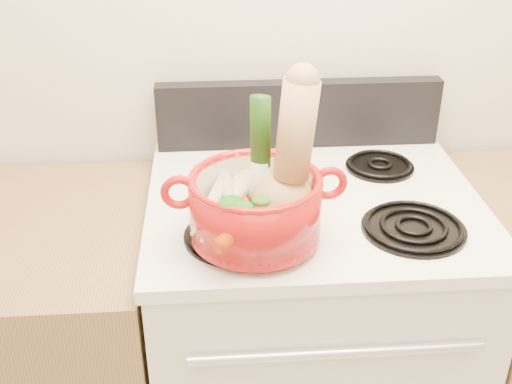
{
  "coord_description": "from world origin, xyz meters",
  "views": [
    {
      "loc": [
        -0.23,
        0.1,
        1.69
      ],
      "look_at": [
        -0.15,
        1.2,
        1.08
      ],
      "focal_mm": 45.0,
      "sensor_mm": 36.0,
      "label": 1
    }
  ],
  "objects": [
    {
      "name": "ginger",
      "position": [
        -0.13,
        1.31,
        1.02
      ],
      "size": [
        0.1,
        0.08,
        0.05
      ],
      "primitive_type": "ellipsoid",
      "rotation": [
        0.0,
        0.0,
        -0.13
      ],
      "color": "tan",
      "rests_on": "dutch_oven"
    },
    {
      "name": "burner_back_right",
      "position": [
        0.19,
        1.54,
        0.96
      ],
      "size": [
        0.17,
        0.17,
        0.02
      ],
      "primitive_type": "cylinder",
      "color": "black",
      "rests_on": "cooktop"
    },
    {
      "name": "carrot_1",
      "position": [
        -0.2,
        1.19,
        1.02
      ],
      "size": [
        0.05,
        0.17,
        0.05
      ],
      "primitive_type": "cone",
      "rotation": [
        1.66,
        0.0,
        -0.12
      ],
      "color": "orange",
      "rests_on": "dutch_oven"
    },
    {
      "name": "carrot_0",
      "position": [
        -0.16,
        1.2,
        1.01
      ],
      "size": [
        0.11,
        0.16,
        0.05
      ],
      "primitive_type": "cone",
      "rotation": [
        1.66,
        0.0,
        -0.49
      ],
      "color": "#C35509",
      "rests_on": "dutch_oven"
    },
    {
      "name": "pot_handle_left",
      "position": [
        -0.3,
        1.21,
        1.08
      ],
      "size": [
        0.08,
        0.02,
        0.07
      ],
      "primitive_type": "torus",
      "rotation": [
        1.57,
        0.0,
        0.05
      ],
      "color": "#B0100F",
      "rests_on": "dutch_oven"
    },
    {
      "name": "burner_front_right",
      "position": [
        0.19,
        1.24,
        0.96
      ],
      "size": [
        0.22,
        0.22,
        0.02
      ],
      "primitive_type": "cylinder",
      "color": "black",
      "rests_on": "cooktop"
    },
    {
      "name": "wall_back",
      "position": [
        0.0,
        1.75,
        1.3
      ],
      "size": [
        3.5,
        0.02,
        2.6
      ],
      "primitive_type": "cube",
      "color": "silver",
      "rests_on": "floor"
    },
    {
      "name": "dutch_oven",
      "position": [
        -0.15,
        1.22,
        1.03
      ],
      "size": [
        0.28,
        0.28,
        0.13
      ],
      "primitive_type": "cylinder",
      "rotation": [
        0.0,
        0.0,
        0.05
      ],
      "color": "#B0100F",
      "rests_on": "burner_front_left"
    },
    {
      "name": "parsnip_5",
      "position": [
        -0.2,
        1.25,
        1.05
      ],
      "size": [
        0.07,
        0.21,
        0.06
      ],
      "primitive_type": "cone",
      "rotation": [
        1.66,
        0.0,
        0.13
      ],
      "color": "beige",
      "rests_on": "dutch_oven"
    },
    {
      "name": "burner_front_left",
      "position": [
        -0.19,
        1.24,
        0.96
      ],
      "size": [
        0.22,
        0.22,
        0.02
      ],
      "primitive_type": "cylinder",
      "color": "black",
      "rests_on": "cooktop"
    },
    {
      "name": "cooktop",
      "position": [
        0.0,
        1.4,
        0.93
      ],
      "size": [
        0.78,
        0.67,
        0.03
      ],
      "primitive_type": "cube",
      "color": "white",
      "rests_on": "stove_body"
    },
    {
      "name": "stove_body",
      "position": [
        0.0,
        1.4,
        0.46
      ],
      "size": [
        0.76,
        0.65,
        0.92
      ],
      "primitive_type": "cube",
      "color": "silver",
      "rests_on": "floor"
    },
    {
      "name": "carrot_2",
      "position": [
        -0.16,
        1.21,
        1.02
      ],
      "size": [
        0.05,
        0.16,
        0.04
      ],
      "primitive_type": "cone",
      "rotation": [
        1.66,
        0.0,
        0.16
      ],
      "color": "orange",
      "rests_on": "dutch_oven"
    },
    {
      "name": "parsnip_2",
      "position": [
        -0.2,
        1.26,
        1.03
      ],
      "size": [
        0.09,
        0.19,
        0.06
      ],
      "primitive_type": "cone",
      "rotation": [
        1.66,
        0.0,
        0.26
      ],
      "color": "beige",
      "rests_on": "dutch_oven"
    },
    {
      "name": "carrot_3",
      "position": [
        -0.18,
        1.14,
        1.03
      ],
      "size": [
        0.12,
        0.14,
        0.05
      ],
      "primitive_type": "cone",
      "rotation": [
        1.66,
        0.0,
        -0.66
      ],
      "color": "#DD3F0B",
      "rests_on": "dutch_oven"
    },
    {
      "name": "parsnip_4",
      "position": [
        -0.19,
        1.3,
        1.04
      ],
      "size": [
        0.08,
        0.19,
        0.05
      ],
      "primitive_type": "cone",
      "rotation": [
        1.66,
        0.0,
        -0.26
      ],
      "color": "beige",
      "rests_on": "dutch_oven"
    },
    {
      "name": "carrot_4",
      "position": [
        -0.18,
        1.17,
        1.04
      ],
      "size": [
        0.04,
        0.15,
        0.04
      ],
      "primitive_type": "cone",
      "rotation": [
        1.66,
        0.0,
        -0.06
      ],
      "color": "#CA450A",
      "rests_on": "dutch_oven"
    },
    {
      "name": "parsnip_0",
      "position": [
        -0.2,
        1.25,
        1.02
      ],
      "size": [
        0.08,
        0.22,
        0.06
      ],
      "primitive_type": "cone",
      "rotation": [
        1.66,
        0.0,
        0.17
      ],
      "color": "beige",
      "rests_on": "dutch_oven"
    },
    {
      "name": "parsnip_1",
      "position": [
        -0.21,
        1.24,
        1.03
      ],
      "size": [
        0.15,
        0.22,
        0.07
      ],
      "primitive_type": "cone",
      "rotation": [
        1.66,
        0.0,
        -0.48
      ],
      "color": "beige",
      "rests_on": "dutch_oven"
    },
    {
      "name": "squash",
      "position": [
        -0.09,
        1.23,
        1.15
      ],
      "size": [
        0.18,
        0.16,
        0.32
      ],
      "primitive_type": null,
      "rotation": [
        0.0,
        0.09,
        0.21
      ],
      "color": "tan",
      "rests_on": "dutch_oven"
    },
    {
      "name": "pot_handle_right",
      "position": [
        -0.0,
        1.23,
        1.08
      ],
      "size": [
        0.08,
        0.02,
        0.07
      ],
      "primitive_type": "torus",
      "rotation": [
        1.57,
        0.0,
        0.05
      ],
      "color": "#B0100F",
      "rests_on": "dutch_oven"
    },
    {
      "name": "parsnip_3",
      "position": [
        -0.25,
        1.23,
        1.04
      ],
      "size": [
        0.11,
        0.18,
        0.06
      ],
      "primitive_type": "cone",
      "rotation": [
        1.66,
        0.0,
        -0.4
      ],
      "color": "beige",
      "rests_on": "dutch_oven"
    },
    {
      "name": "leek",
      "position": [
        -0.14,
        1.26,
        1.13
      ],
      "size": [
        0.06,
        0.06,
        0.27
      ],
      "primitive_type": "cylinder",
      "rotation": [
        0.03,
        0.0,
        -0.32
      ],
      "color": "silver",
      "rests_on": "dutch_oven"
    },
    {
      "name": "burner_back_left",
      "position": [
        -0.19,
        1.54,
        0.96
      ],
      "size": [
        0.17,
        0.17,
        0.02
      ],
      "primitive_type": "cylinder",
      "color": "black",
      "rests_on": "cooktop"
    },
    {
      "name": "control_backsplash",
      "position": [
        0.0,
        1.7,
        1.04
      ],
      "size": [
        0.76,
        0.05,
        0.18
      ],
      "primitive_type": "cube",
      "color": "black",
      "rests_on": "cooktop"
    },
    {
      "name": "oven_handle",
      "position": [
        0.0,
        1.06,
        0.78
      ],
      "size": [
        0.6,
        0.02,
        0.02
      ],
      "primitive_type": "cylinder",
      "rotation": [
        0.0,
        1.57,
        0.0
      ],
      "color": "silver",
      "rests_on": "stove_body"
    }
  ]
}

